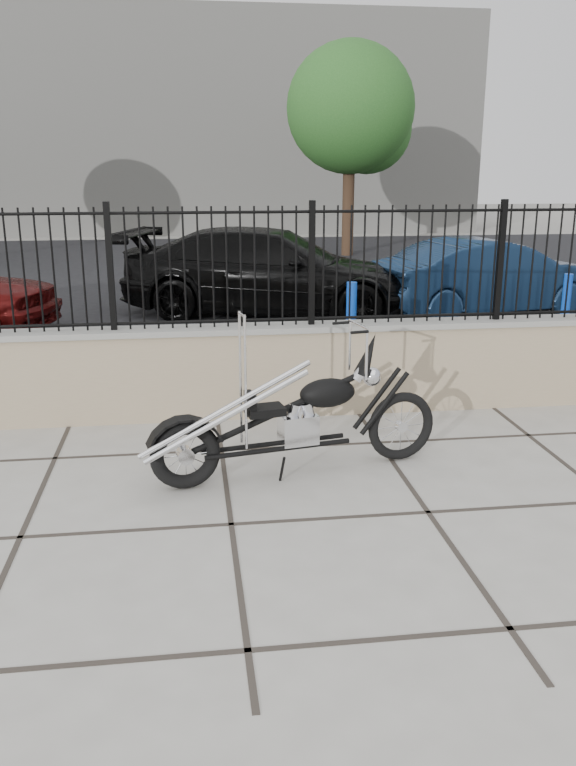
# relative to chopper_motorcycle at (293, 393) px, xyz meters

# --- Properties ---
(ground_plane) EXTENTS (90.00, 90.00, 0.00)m
(ground_plane) POSITION_rel_chopper_motorcycle_xyz_m (-0.58, -0.87, -0.73)
(ground_plane) COLOR #99968E
(ground_plane) RESTS_ON ground
(parking_lot) EXTENTS (30.00, 30.00, 0.00)m
(parking_lot) POSITION_rel_chopper_motorcycle_xyz_m (-0.58, 11.63, -0.73)
(parking_lot) COLOR black
(parking_lot) RESTS_ON ground
(retaining_wall) EXTENTS (14.00, 0.36, 0.96)m
(retaining_wall) POSITION_rel_chopper_motorcycle_xyz_m (-0.58, 1.63, -0.25)
(retaining_wall) COLOR gray
(retaining_wall) RESTS_ON ground_plane
(iron_fence) EXTENTS (14.00, 0.08, 1.20)m
(iron_fence) POSITION_rel_chopper_motorcycle_xyz_m (-0.58, 1.63, 0.83)
(iron_fence) COLOR black
(iron_fence) RESTS_ON retaining_wall
(background_building) EXTENTS (22.00, 6.00, 8.00)m
(background_building) POSITION_rel_chopper_motorcycle_xyz_m (-0.58, 25.63, 3.27)
(background_building) COLOR beige
(background_building) RESTS_ON ground_plane
(chopper_motorcycle) EXTENTS (2.46, 0.88, 1.45)m
(chopper_motorcycle) POSITION_rel_chopper_motorcycle_xyz_m (0.00, 0.00, 0.00)
(chopper_motorcycle) COLOR black
(chopper_motorcycle) RESTS_ON ground_plane
(car_black) EXTENTS (5.57, 3.51, 1.50)m
(car_black) POSITION_rel_chopper_motorcycle_xyz_m (0.62, 7.10, 0.03)
(car_black) COLOR black
(car_black) RESTS_ON parking_lot
(car_blue) EXTENTS (4.22, 2.06, 1.33)m
(car_blue) POSITION_rel_chopper_motorcycle_xyz_m (4.41, 6.55, -0.06)
(car_blue) COLOR #10223C
(car_blue) RESTS_ON parking_lot
(bollard_b) EXTENTS (0.15, 0.15, 1.11)m
(bollard_b) POSITION_rel_chopper_motorcycle_xyz_m (1.24, 3.42, -0.17)
(bollard_b) COLOR #0B2FB3
(bollard_b) RESTS_ON ground_plane
(bollard_c) EXTENTS (0.17, 0.17, 1.05)m
(bollard_c) POSITION_rel_chopper_motorcycle_xyz_m (4.56, 4.16, -0.20)
(bollard_c) COLOR #0B56AB
(bollard_c) RESTS_ON ground_plane
(tree_right) EXTENTS (3.59, 3.59, 6.06)m
(tree_right) POSITION_rel_chopper_motorcycle_xyz_m (3.84, 15.84, 3.51)
(tree_right) COLOR #382619
(tree_right) RESTS_ON ground_plane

